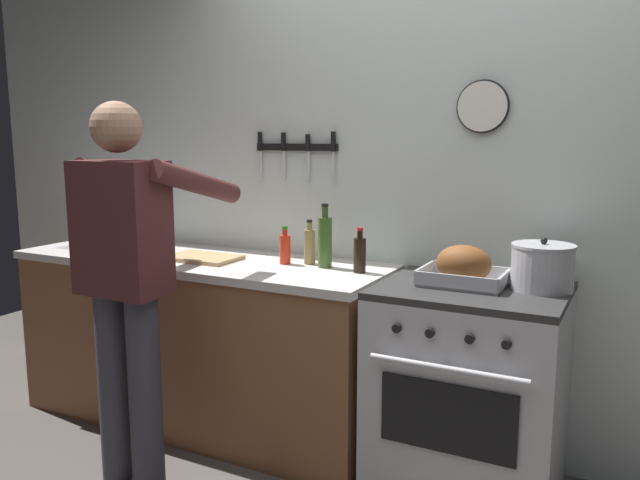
% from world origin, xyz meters
% --- Properties ---
extents(wall_back, '(6.00, 0.13, 2.60)m').
position_xyz_m(wall_back, '(-0.00, 1.35, 1.30)').
color(wall_back, silver).
rests_on(wall_back, ground).
extents(counter_block, '(2.03, 0.65, 0.90)m').
position_xyz_m(counter_block, '(-1.21, 0.99, 0.46)').
color(counter_block, brown).
rests_on(counter_block, ground).
extents(stove, '(0.76, 0.67, 0.90)m').
position_xyz_m(stove, '(0.22, 0.99, 0.45)').
color(stove, '#BCBCC1').
rests_on(stove, ground).
extents(person_cook, '(0.51, 0.63, 1.66)m').
position_xyz_m(person_cook, '(-1.10, 0.38, 0.95)').
color(person_cook, '#383842').
rests_on(person_cook, ground).
extents(roasting_pan, '(0.35, 0.26, 0.17)m').
position_xyz_m(roasting_pan, '(0.18, 1.01, 0.98)').
color(roasting_pan, '#B7B7BC').
rests_on(roasting_pan, stove).
extents(stock_pot, '(0.25, 0.25, 0.22)m').
position_xyz_m(stock_pot, '(0.48, 1.08, 0.99)').
color(stock_pot, '#B7B7BC').
rests_on(stock_pot, stove).
extents(cutting_board, '(0.36, 0.24, 0.02)m').
position_xyz_m(cutting_board, '(-1.14, 0.95, 0.91)').
color(cutting_board, tan).
rests_on(cutting_board, counter_block).
extents(bottle_hot_sauce, '(0.05, 0.05, 0.19)m').
position_xyz_m(bottle_hot_sauce, '(-0.72, 1.05, 0.98)').
color(bottle_hot_sauce, red).
rests_on(bottle_hot_sauce, counter_block).
extents(bottle_olive_oil, '(0.07, 0.07, 0.31)m').
position_xyz_m(bottle_olive_oil, '(-0.51, 1.06, 1.03)').
color(bottle_olive_oil, '#385623').
rests_on(bottle_olive_oil, counter_block).
extents(bottle_soy_sauce, '(0.06, 0.06, 0.21)m').
position_xyz_m(bottle_soy_sauce, '(-0.31, 1.03, 0.99)').
color(bottle_soy_sauce, black).
rests_on(bottle_soy_sauce, counter_block).
extents(bottle_vinegar, '(0.06, 0.06, 0.22)m').
position_xyz_m(bottle_vinegar, '(-0.61, 1.10, 0.99)').
color(bottle_vinegar, '#997F4C').
rests_on(bottle_vinegar, counter_block).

